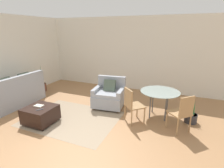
# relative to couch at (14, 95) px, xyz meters

# --- Properties ---
(ground_plane) EXTENTS (20.00, 20.00, 0.00)m
(ground_plane) POSITION_rel_couch_xyz_m (2.77, -1.02, -0.33)
(ground_plane) COLOR #A3754C
(wall_back) EXTENTS (12.00, 0.06, 2.75)m
(wall_back) POSITION_rel_couch_xyz_m (2.77, 2.96, 1.05)
(wall_back) COLOR white
(wall_back) RESTS_ON ground_plane
(wall_left) EXTENTS (0.06, 12.00, 2.75)m
(wall_left) POSITION_rel_couch_xyz_m (-0.60, 0.48, 1.05)
(wall_left) COLOR white
(wall_left) RESTS_ON ground_plane
(area_rug) EXTENTS (2.36, 1.80, 0.01)m
(area_rug) POSITION_rel_couch_xyz_m (2.20, -0.10, -0.33)
(area_rug) COLOR gray
(area_rug) RESTS_ON ground_plane
(couch) EXTENTS (0.95, 1.72, 0.97)m
(couch) POSITION_rel_couch_xyz_m (0.00, 0.00, 0.00)
(couch) COLOR #999EA8
(couch) RESTS_ON ground_plane
(armchair) EXTENTS (0.97, 0.91, 0.89)m
(armchair) POSITION_rel_couch_xyz_m (2.79, 1.02, 0.02)
(armchair) COLOR #999EA8
(armchair) RESTS_ON ground_plane
(ottoman) EXTENTS (0.70, 0.68, 0.43)m
(ottoman) POSITION_rel_couch_xyz_m (1.60, -0.57, -0.09)
(ottoman) COLOR black
(ottoman) RESTS_ON ground_plane
(book_stack) EXTENTS (0.22, 0.16, 0.02)m
(book_stack) POSITION_rel_couch_xyz_m (1.54, -0.54, 0.11)
(book_stack) COLOR beige
(book_stack) RESTS_ON ottoman
(tv_remote_primary) EXTENTS (0.13, 0.16, 0.01)m
(tv_remote_primary) POSITION_rel_couch_xyz_m (1.72, -0.69, 0.10)
(tv_remote_primary) COLOR #333338
(tv_remote_primary) RESTS_ON ottoman
(potted_plant) EXTENTS (0.43, 0.43, 1.03)m
(potted_plant) POSITION_rel_couch_xyz_m (-0.23, 1.30, -0.14)
(potted_plant) COLOR brown
(potted_plant) RESTS_ON ground_plane
(dining_table) EXTENTS (1.02, 1.02, 0.72)m
(dining_table) POSITION_rel_couch_xyz_m (4.28, 0.93, 0.30)
(dining_table) COLOR #8C9E99
(dining_table) RESTS_ON ground_plane
(dining_chair_near_left) EXTENTS (0.59, 0.59, 0.90)m
(dining_chair_near_left) POSITION_rel_couch_xyz_m (3.70, 0.34, 0.19)
(dining_chair_near_left) COLOR tan
(dining_chair_near_left) RESTS_ON ground_plane
(dining_chair_near_right) EXTENTS (0.59, 0.59, 0.90)m
(dining_chair_near_right) POSITION_rel_couch_xyz_m (4.87, 0.34, 0.19)
(dining_chair_near_right) COLOR tan
(dining_chair_near_right) RESTS_ON ground_plane
(potted_plant_small) EXTENTS (0.30, 0.30, 0.61)m
(potted_plant_small) POSITION_rel_couch_xyz_m (5.09, 0.92, -0.18)
(potted_plant_small) COLOR #333338
(potted_plant_small) RESTS_ON ground_plane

